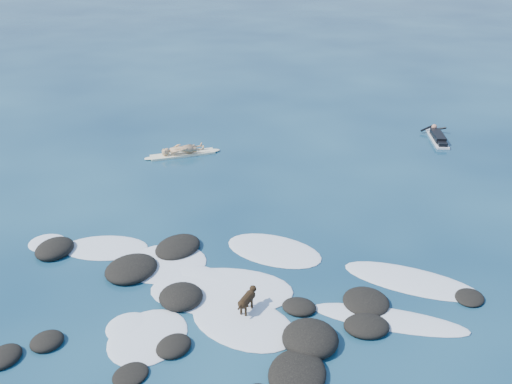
# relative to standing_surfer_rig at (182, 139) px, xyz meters

# --- Properties ---
(ground) EXTENTS (160.00, 160.00, 0.00)m
(ground) POSITION_rel_standing_surfer_rig_xyz_m (4.64, -8.69, -0.75)
(ground) COLOR #0A2642
(ground) RESTS_ON ground
(reef_rocks) EXTENTS (13.31, 7.46, 0.60)m
(reef_rocks) POSITION_rel_standing_surfer_rig_xyz_m (4.41, -10.00, -0.64)
(reef_rocks) COLOR black
(reef_rocks) RESTS_ON ground
(breaking_foam) EXTENTS (13.95, 7.15, 0.12)m
(breaking_foam) POSITION_rel_standing_surfer_rig_xyz_m (4.63, -8.92, -0.74)
(breaking_foam) COLOR white
(breaking_foam) RESTS_ON ground
(standing_surfer_rig) EXTENTS (3.00, 2.03, 1.90)m
(standing_surfer_rig) POSITION_rel_standing_surfer_rig_xyz_m (0.00, 0.00, 0.00)
(standing_surfer_rig) COLOR #F9F2C7
(standing_surfer_rig) RESTS_ON ground
(paddling_surfer_rig) EXTENTS (1.24, 2.75, 0.48)m
(paddling_surfer_rig) POSITION_rel_standing_surfer_rig_xyz_m (10.86, 4.46, -0.59)
(paddling_surfer_rig) COLOR white
(paddling_surfer_rig) RESTS_ON ground
(dog) EXTENTS (0.40, 1.00, 0.64)m
(dog) POSITION_rel_standing_surfer_rig_xyz_m (5.33, -9.97, -0.32)
(dog) COLOR black
(dog) RESTS_ON ground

